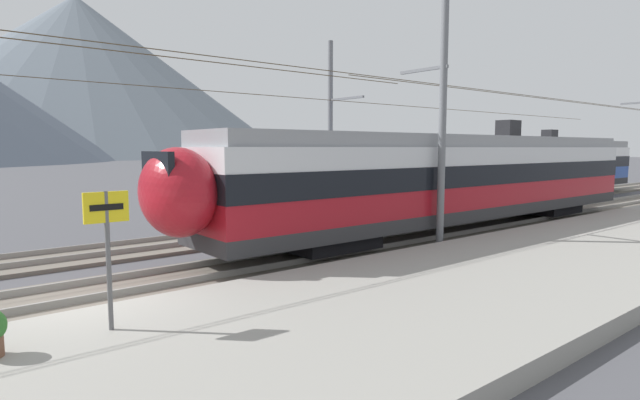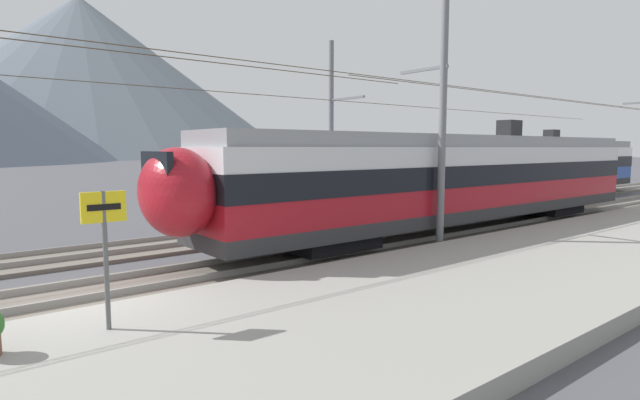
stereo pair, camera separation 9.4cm
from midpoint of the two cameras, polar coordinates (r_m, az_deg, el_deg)
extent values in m
plane|color=#4C4C51|center=(11.43, -25.19, -11.87)|extent=(400.00, 400.00, 0.00)
cube|color=gray|center=(7.85, -18.03, -18.35)|extent=(120.00, 6.52, 0.39)
cube|color=#6B6359|center=(12.68, -26.68, -9.92)|extent=(120.00, 3.00, 0.12)
cube|color=gray|center=(11.96, -25.96, -10.12)|extent=(120.00, 0.07, 0.16)
cube|color=gray|center=(13.32, -27.37, -8.58)|extent=(120.00, 0.07, 0.16)
cube|color=#6B6359|center=(17.04, -29.98, -6.12)|extent=(120.00, 3.00, 0.12)
cube|color=gray|center=(16.32, -29.61, -6.11)|extent=(120.00, 0.07, 0.16)
cube|color=gray|center=(17.72, -30.37, -5.25)|extent=(120.00, 0.07, 0.16)
cube|color=#2D2D30|center=(20.70, 15.30, -1.10)|extent=(22.16, 2.82, 0.45)
cube|color=maroon|center=(20.64, 15.35, 0.69)|extent=(22.16, 2.82, 0.85)
cube|color=black|center=(20.58, 15.41, 2.91)|extent=(22.16, 2.86, 0.75)
cube|color=silver|center=(20.56, 15.47, 4.85)|extent=(22.16, 2.82, 0.65)
cube|color=gray|center=(20.56, 15.51, 6.39)|extent=(21.86, 2.62, 0.45)
cube|color=black|center=(15.77, 0.44, -4.65)|extent=(2.80, 2.26, 0.42)
cube|color=black|center=(26.60, 23.97, -0.83)|extent=(2.80, 2.26, 0.42)
ellipsoid|color=maroon|center=(13.06, -15.91, 0.83)|extent=(1.80, 2.60, 2.25)
cube|color=black|center=(12.84, -18.02, 2.58)|extent=(0.16, 1.69, 1.19)
cube|color=black|center=(23.35, 20.34, 7.56)|extent=(0.90, 0.70, 0.70)
cube|color=#2D2D30|center=(33.16, 21.00, 1.28)|extent=(26.97, 2.92, 0.45)
cube|color=#1E429E|center=(33.12, 21.05, 2.40)|extent=(26.97, 2.92, 0.85)
cube|color=black|center=(33.09, 21.10, 3.79)|extent=(26.97, 2.96, 0.75)
cube|color=white|center=(33.07, 21.14, 5.00)|extent=(26.97, 2.92, 0.65)
cube|color=gray|center=(33.07, 21.18, 5.95)|extent=(26.67, 2.72, 0.45)
cube|color=black|center=(26.33, 11.80, -0.51)|extent=(2.80, 2.34, 0.42)
cube|color=black|center=(40.63, 26.91, 1.20)|extent=(2.80, 2.34, 0.42)
ellipsoid|color=#1E429E|center=(22.09, 2.52, 3.05)|extent=(1.80, 2.69, 2.25)
cube|color=black|center=(21.75, 1.53, 4.12)|extent=(0.16, 1.75, 1.19)
cube|color=black|center=(36.64, 24.39, 6.68)|extent=(0.90, 0.70, 0.70)
cylinder|color=slate|center=(16.89, 13.47, 7.88)|extent=(0.24, 0.24, 8.02)
cube|color=slate|center=(17.58, 11.42, 14.20)|extent=(0.10, 1.96, 0.10)
cylinder|color=#473823|center=(18.09, 9.33, 13.20)|extent=(42.69, 0.02, 0.02)
cube|color=slate|center=(34.09, 32.28, 9.25)|extent=(0.10, 1.96, 0.10)
cylinder|color=#473823|center=(34.36, 30.94, 8.87)|extent=(42.69, 0.02, 0.02)
cylinder|color=slate|center=(24.35, 1.06, 7.82)|extent=(0.24, 0.24, 8.38)
cube|color=slate|center=(23.65, 2.74, 11.36)|extent=(0.10, 2.41, 0.10)
cylinder|color=#473823|center=(22.85, 4.53, 10.90)|extent=(42.69, 0.02, 0.02)
cylinder|color=#59595B|center=(9.00, -23.02, -6.41)|extent=(0.08, 0.08, 2.29)
cube|color=yellow|center=(8.86, -23.25, -0.74)|extent=(0.70, 0.06, 0.50)
cube|color=black|center=(8.82, -23.19, -0.76)|extent=(0.52, 0.01, 0.10)
cone|color=slate|center=(224.53, -25.59, 12.41)|extent=(164.97, 164.97, 61.87)
camera|label=1|loc=(0.05, -90.16, -0.02)|focal=28.38mm
camera|label=2|loc=(0.05, 89.84, 0.02)|focal=28.38mm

